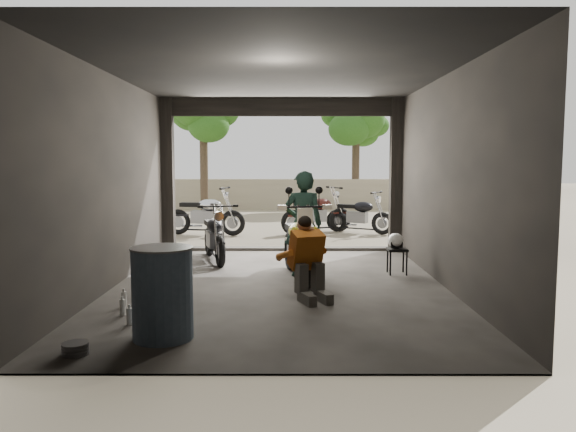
{
  "coord_description": "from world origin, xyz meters",
  "views": [
    {
      "loc": [
        0.15,
        -8.34,
        1.91
      ],
      "look_at": [
        0.13,
        0.6,
        1.03
      ],
      "focal_mm": 35.0,
      "sensor_mm": 36.0,
      "label": 1
    }
  ],
  "objects_px": {
    "rider": "(303,224)",
    "helmet": "(396,241)",
    "main_bike": "(298,240)",
    "outside_bike_a": "(205,211)",
    "outside_bike_b": "(317,210)",
    "left_bike": "(214,232)",
    "oil_drum": "(163,294)",
    "sign_post": "(420,180)",
    "outside_bike_c": "(359,212)",
    "mechanic": "(310,261)",
    "stool": "(397,253)"
  },
  "relations": [
    {
      "from": "outside_bike_a",
      "to": "outside_bike_c",
      "type": "relative_size",
      "value": 1.12
    },
    {
      "from": "outside_bike_b",
      "to": "rider",
      "type": "relative_size",
      "value": 1.04
    },
    {
      "from": "helmet",
      "to": "oil_drum",
      "type": "xyz_separation_m",
      "value": [
        -3.14,
        -3.5,
        -0.08
      ]
    },
    {
      "from": "sign_post",
      "to": "main_bike",
      "type": "bearing_deg",
      "value": -117.16
    },
    {
      "from": "outside_bike_a",
      "to": "oil_drum",
      "type": "xyz_separation_m",
      "value": [
        0.82,
        -8.55,
        -0.13
      ]
    },
    {
      "from": "stool",
      "to": "helmet",
      "type": "height_order",
      "value": "helmet"
    },
    {
      "from": "main_bike",
      "to": "outside_bike_a",
      "type": "xyz_separation_m",
      "value": [
        -2.31,
        5.41,
        -0.01
      ]
    },
    {
      "from": "sign_post",
      "to": "stool",
      "type": "bearing_deg",
      "value": -94.32
    },
    {
      "from": "oil_drum",
      "to": "sign_post",
      "type": "height_order",
      "value": "sign_post"
    },
    {
      "from": "outside_bike_a",
      "to": "outside_bike_b",
      "type": "relative_size",
      "value": 1.02
    },
    {
      "from": "outside_bike_a",
      "to": "outside_bike_b",
      "type": "distance_m",
      "value": 2.94
    },
    {
      "from": "left_bike",
      "to": "outside_bike_b",
      "type": "height_order",
      "value": "outside_bike_b"
    },
    {
      "from": "rider",
      "to": "helmet",
      "type": "height_order",
      "value": "rider"
    },
    {
      "from": "mechanic",
      "to": "rider",
      "type": "bearing_deg",
      "value": 69.9
    },
    {
      "from": "mechanic",
      "to": "sign_post",
      "type": "xyz_separation_m",
      "value": [
        2.45,
        4.15,
        0.95
      ]
    },
    {
      "from": "outside_bike_b",
      "to": "outside_bike_c",
      "type": "relative_size",
      "value": 1.1
    },
    {
      "from": "main_bike",
      "to": "left_bike",
      "type": "xyz_separation_m",
      "value": [
        -1.57,
        1.57,
        -0.07
      ]
    },
    {
      "from": "main_bike",
      "to": "sign_post",
      "type": "bearing_deg",
      "value": 36.8
    },
    {
      "from": "outside_bike_a",
      "to": "helmet",
      "type": "relative_size",
      "value": 6.58
    },
    {
      "from": "stool",
      "to": "oil_drum",
      "type": "relative_size",
      "value": 0.45
    },
    {
      "from": "left_bike",
      "to": "rider",
      "type": "xyz_separation_m",
      "value": [
        1.65,
        -1.41,
        0.32
      ]
    },
    {
      "from": "rider",
      "to": "mechanic",
      "type": "relative_size",
      "value": 1.56
    },
    {
      "from": "outside_bike_a",
      "to": "outside_bike_b",
      "type": "height_order",
      "value": "outside_bike_a"
    },
    {
      "from": "outside_bike_b",
      "to": "helmet",
      "type": "relative_size",
      "value": 6.46
    },
    {
      "from": "outside_bike_b",
      "to": "mechanic",
      "type": "relative_size",
      "value": 1.62
    },
    {
      "from": "outside_bike_b",
      "to": "sign_post",
      "type": "distance_m",
      "value": 3.83
    },
    {
      "from": "left_bike",
      "to": "outside_bike_a",
      "type": "xyz_separation_m",
      "value": [
        -0.75,
        3.84,
        0.06
      ]
    },
    {
      "from": "helmet",
      "to": "oil_drum",
      "type": "height_order",
      "value": "oil_drum"
    },
    {
      "from": "outside_bike_a",
      "to": "mechanic",
      "type": "xyz_separation_m",
      "value": [
        2.45,
        -6.87,
        -0.06
      ]
    },
    {
      "from": "outside_bike_c",
      "to": "mechanic",
      "type": "bearing_deg",
      "value": -162.06
    },
    {
      "from": "oil_drum",
      "to": "sign_post",
      "type": "relative_size",
      "value": 0.44
    },
    {
      "from": "rider",
      "to": "oil_drum",
      "type": "height_order",
      "value": "rider"
    },
    {
      "from": "main_bike",
      "to": "oil_drum",
      "type": "bearing_deg",
      "value": -124.62
    },
    {
      "from": "rider",
      "to": "helmet",
      "type": "distance_m",
      "value": 1.6
    },
    {
      "from": "rider",
      "to": "mechanic",
      "type": "height_order",
      "value": "rider"
    },
    {
      "from": "rider",
      "to": "oil_drum",
      "type": "bearing_deg",
      "value": 61.13
    },
    {
      "from": "outside_bike_a",
      "to": "outside_bike_c",
      "type": "height_order",
      "value": "outside_bike_a"
    },
    {
      "from": "mechanic",
      "to": "helmet",
      "type": "distance_m",
      "value": 2.37
    },
    {
      "from": "left_bike",
      "to": "helmet",
      "type": "distance_m",
      "value": 3.44
    },
    {
      "from": "left_bike",
      "to": "rider",
      "type": "relative_size",
      "value": 0.95
    },
    {
      "from": "main_bike",
      "to": "oil_drum",
      "type": "distance_m",
      "value": 3.48
    },
    {
      "from": "main_bike",
      "to": "left_bike",
      "type": "relative_size",
      "value": 1.14
    },
    {
      "from": "stool",
      "to": "left_bike",
      "type": "bearing_deg",
      "value": 158.8
    },
    {
      "from": "rider",
      "to": "helmet",
      "type": "xyz_separation_m",
      "value": [
        1.56,
        0.19,
        -0.3
      ]
    },
    {
      "from": "rider",
      "to": "left_bike",
      "type": "bearing_deg",
      "value": -43.75
    },
    {
      "from": "main_bike",
      "to": "outside_bike_c",
      "type": "relative_size",
      "value": 1.15
    },
    {
      "from": "outside_bike_a",
      "to": "oil_drum",
      "type": "distance_m",
      "value": 8.59
    },
    {
      "from": "outside_bike_c",
      "to": "oil_drum",
      "type": "xyz_separation_m",
      "value": [
        -3.21,
        -8.96,
        -0.06
      ]
    },
    {
      "from": "left_bike",
      "to": "outside_bike_c",
      "type": "relative_size",
      "value": 1.0
    },
    {
      "from": "main_bike",
      "to": "helmet",
      "type": "bearing_deg",
      "value": 2.96
    }
  ]
}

